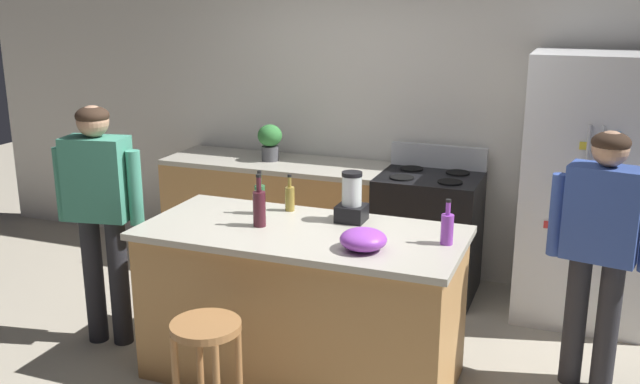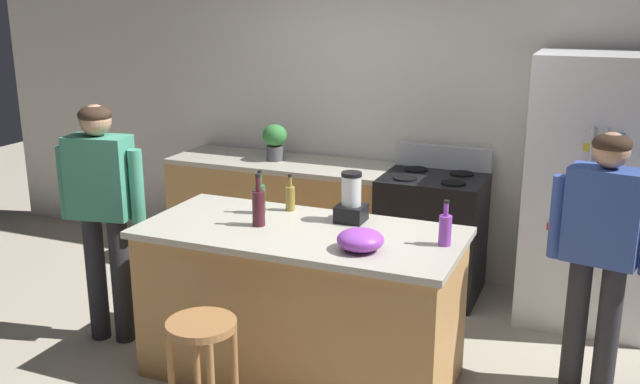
{
  "view_description": "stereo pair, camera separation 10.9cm",
  "coord_description": "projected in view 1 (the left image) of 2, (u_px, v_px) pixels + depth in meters",
  "views": [
    {
      "loc": [
        1.52,
        -3.63,
        2.27
      ],
      "look_at": [
        0.0,
        0.3,
        1.09
      ],
      "focal_mm": 39.92,
      "sensor_mm": 36.0,
      "label": 1
    },
    {
      "loc": [
        1.62,
        -3.59,
        2.27
      ],
      "look_at": [
        0.0,
        0.3,
        1.09
      ],
      "focal_mm": 39.92,
      "sensor_mm": 36.0,
      "label": 2
    }
  ],
  "objects": [
    {
      "name": "blender_appliance",
      "position": [
        352.0,
        201.0,
        4.27
      ],
      "size": [
        0.17,
        0.17,
        0.31
      ],
      "color": "black",
      "rests_on": "kitchen_island"
    },
    {
      "name": "bottle_olive_oil",
      "position": [
        260.0,
        198.0,
        4.42
      ],
      "size": [
        0.07,
        0.07,
        0.28
      ],
      "color": "#2D6638",
      "rests_on": "kitchen_island"
    },
    {
      "name": "bottle_vinegar",
      "position": [
        290.0,
        198.0,
        4.49
      ],
      "size": [
        0.06,
        0.06,
        0.24
      ],
      "color": "olive",
      "rests_on": "kitchen_island"
    },
    {
      "name": "mixing_bowl",
      "position": [
        363.0,
        239.0,
        3.81
      ],
      "size": [
        0.26,
        0.26,
        0.12
      ],
      "primitive_type": "ellipsoid",
      "color": "purple",
      "rests_on": "kitchen_island"
    },
    {
      "name": "potted_plant",
      "position": [
        270.0,
        140.0,
        5.81
      ],
      "size": [
        0.2,
        0.2,
        0.3
      ],
      "color": "#4C4C51",
      "rests_on": "back_counter_run"
    },
    {
      "name": "ground_plane",
      "position": [
        303.0,
        373.0,
        4.4
      ],
      "size": [
        14.0,
        14.0,
        0.0
      ],
      "primitive_type": "plane",
      "color": "#B2A893"
    },
    {
      "name": "bottle_soda",
      "position": [
        447.0,
        228.0,
        3.89
      ],
      "size": [
        0.07,
        0.07,
        0.26
      ],
      "color": "purple",
      "rests_on": "kitchen_island"
    },
    {
      "name": "back_wall",
      "position": [
        393.0,
        110.0,
        5.79
      ],
      "size": [
        8.0,
        0.1,
        2.7
      ],
      "primitive_type": "cube",
      "color": "silver",
      "rests_on": "ground_plane"
    },
    {
      "name": "person_by_island_left",
      "position": [
        100.0,
        203.0,
        4.56
      ],
      "size": [
        0.6,
        0.29,
        1.6
      ],
      "color": "#26262B",
      "rests_on": "ground_plane"
    },
    {
      "name": "bottle_wine",
      "position": [
        259.0,
        207.0,
        4.18
      ],
      "size": [
        0.08,
        0.08,
        0.32
      ],
      "color": "#471923",
      "rests_on": "kitchen_island"
    },
    {
      "name": "back_counter_run",
      "position": [
        285.0,
        216.0,
        5.94
      ],
      "size": [
        2.0,
        0.64,
        0.94
      ],
      "color": "#B7844C",
      "rests_on": "ground_plane"
    },
    {
      "name": "refrigerator",
      "position": [
        590.0,
        190.0,
        4.95
      ],
      "size": [
        0.9,
        0.73,
        1.89
      ],
      "color": "silver",
      "rests_on": "ground_plane"
    },
    {
      "name": "stove_range",
      "position": [
        428.0,
        233.0,
        5.49
      ],
      "size": [
        0.76,
        0.65,
        1.12
      ],
      "color": "black",
      "rests_on": "ground_plane"
    },
    {
      "name": "person_by_sink_right",
      "position": [
        601.0,
        238.0,
        4.02
      ],
      "size": [
        0.6,
        0.29,
        1.55
      ],
      "color": "#26262B",
      "rests_on": "ground_plane"
    },
    {
      "name": "kitchen_island",
      "position": [
        302.0,
        303.0,
        4.27
      ],
      "size": [
        1.89,
        0.88,
        0.94
      ],
      "color": "#B7844C",
      "rests_on": "ground_plane"
    },
    {
      "name": "bar_stool",
      "position": [
        207.0,
        350.0,
        3.61
      ],
      "size": [
        0.36,
        0.36,
        0.68
      ],
      "color": "#9E6B3D",
      "rests_on": "ground_plane"
    }
  ]
}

